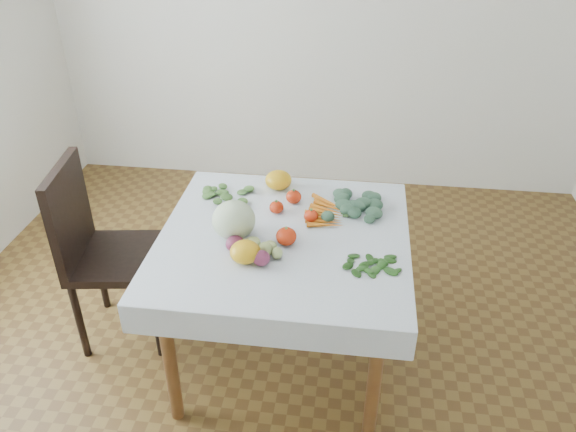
# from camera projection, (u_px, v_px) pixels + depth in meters

# --- Properties ---
(ground) EXTENTS (4.00, 4.00, 0.00)m
(ground) POSITION_uv_depth(u_px,v_px,m) (284.00, 355.00, 2.94)
(ground) COLOR brown
(back_wall) EXTENTS (4.00, 0.04, 2.70)m
(back_wall) POSITION_uv_depth(u_px,v_px,m) (323.00, 7.00, 3.92)
(back_wall) COLOR white
(back_wall) RESTS_ON ground
(table) EXTENTS (1.00, 1.00, 0.75)m
(table) POSITION_uv_depth(u_px,v_px,m) (284.00, 253.00, 2.60)
(table) COLOR brown
(table) RESTS_ON ground
(tablecloth) EXTENTS (1.12, 1.12, 0.01)m
(tablecloth) POSITION_uv_depth(u_px,v_px,m) (284.00, 236.00, 2.54)
(tablecloth) COLOR white
(tablecloth) RESTS_ON table
(chair) EXTENTS (0.51, 0.51, 1.00)m
(chair) POSITION_uv_depth(u_px,v_px,m) (98.00, 243.00, 2.81)
(chair) COLOR black
(chair) RESTS_ON ground
(cabbage) EXTENTS (0.24, 0.24, 0.17)m
(cabbage) POSITION_uv_depth(u_px,v_px,m) (234.00, 220.00, 2.49)
(cabbage) COLOR beige
(cabbage) RESTS_ON tablecloth
(tomato_a) EXTENTS (0.09, 0.09, 0.06)m
(tomato_a) POSITION_uv_depth(u_px,v_px,m) (276.00, 207.00, 2.69)
(tomato_a) COLOR red
(tomato_a) RESTS_ON tablecloth
(tomato_b) EXTENTS (0.10, 0.10, 0.07)m
(tomato_b) POSITION_uv_depth(u_px,v_px,m) (294.00, 197.00, 2.77)
(tomato_b) COLOR red
(tomato_b) RESTS_ON tablecloth
(tomato_c) EXTENTS (0.12, 0.12, 0.08)m
(tomato_c) POSITION_uv_depth(u_px,v_px,m) (286.00, 236.00, 2.46)
(tomato_c) COLOR red
(tomato_c) RESTS_ON tablecloth
(tomato_d) EXTENTS (0.08, 0.08, 0.06)m
(tomato_d) POSITION_uv_depth(u_px,v_px,m) (311.00, 216.00, 2.63)
(tomato_d) COLOR red
(tomato_d) RESTS_ON tablecloth
(heirloom_back) EXTENTS (0.15, 0.15, 0.10)m
(heirloom_back) POSITION_uv_depth(u_px,v_px,m) (278.00, 180.00, 2.89)
(heirloom_back) COLOR orange
(heirloom_back) RESTS_ON tablecloth
(heirloom_front) EXTENTS (0.15, 0.15, 0.09)m
(heirloom_front) POSITION_uv_depth(u_px,v_px,m) (245.00, 252.00, 2.35)
(heirloom_front) COLOR orange
(heirloom_front) RESTS_ON tablecloth
(onion_a) EXTENTS (0.11, 0.11, 0.07)m
(onion_a) POSITION_uv_depth(u_px,v_px,m) (235.00, 244.00, 2.42)
(onion_a) COLOR #561837
(onion_a) RESTS_ON tablecloth
(onion_b) EXTENTS (0.10, 0.10, 0.06)m
(onion_b) POSITION_uv_depth(u_px,v_px,m) (261.00, 258.00, 2.34)
(onion_b) COLOR #561837
(onion_b) RESTS_ON tablecloth
(tomatillo_cluster) EXTENTS (0.18, 0.11, 0.05)m
(tomatillo_cluster) POSITION_uv_depth(u_px,v_px,m) (268.00, 248.00, 2.41)
(tomatillo_cluster) COLOR tan
(tomatillo_cluster) RESTS_ON tablecloth
(carrot_bunch) EXTENTS (0.18, 0.31, 0.03)m
(carrot_bunch) POSITION_uv_depth(u_px,v_px,m) (327.00, 212.00, 2.69)
(carrot_bunch) COLOR orange
(carrot_bunch) RESTS_ON tablecloth
(kale_bunch) EXTENTS (0.31, 0.29, 0.04)m
(kale_bunch) POSITION_uv_depth(u_px,v_px,m) (350.00, 207.00, 2.71)
(kale_bunch) COLOR #365945
(kale_bunch) RESTS_ON tablecloth
(basil_bunch) EXTENTS (0.25, 0.18, 0.01)m
(basil_bunch) POSITION_uv_depth(u_px,v_px,m) (374.00, 268.00, 2.32)
(basil_bunch) COLOR #204B17
(basil_bunch) RESTS_ON tablecloth
(dill_bunch) EXTENTS (0.21, 0.21, 0.02)m
(dill_bunch) POSITION_uv_depth(u_px,v_px,m) (226.00, 195.00, 2.83)
(dill_bunch) COLOR #4A7A38
(dill_bunch) RESTS_ON tablecloth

